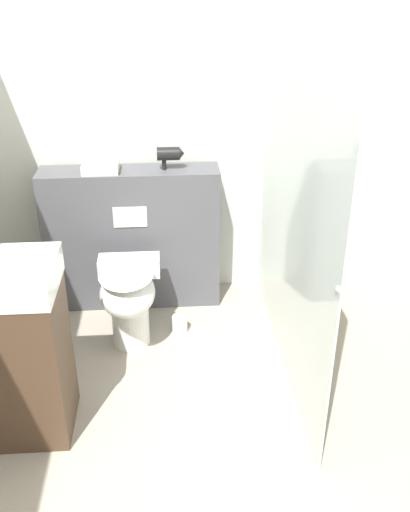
{
  "coord_description": "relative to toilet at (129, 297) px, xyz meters",
  "views": [
    {
      "loc": [
        -0.18,
        -1.84,
        2.19
      ],
      "look_at": [
        0.03,
        1.16,
        0.64
      ],
      "focal_mm": 40.0,
      "sensor_mm": 36.0,
      "label": 1
    }
  ],
  "objects": [
    {
      "name": "hair_drier",
      "position": [
        0.29,
        0.55,
        0.73
      ],
      "size": [
        0.18,
        0.09,
        0.15
      ],
      "color": "black",
      "rests_on": "partition_panel"
    },
    {
      "name": "toilet",
      "position": [
        0.0,
        0.0,
        0.0
      ],
      "size": [
        0.39,
        0.58,
        0.56
      ],
      "color": "white",
      "rests_on": "ground_plane"
    },
    {
      "name": "folded_towel",
      "position": [
        -0.16,
        0.53,
        0.66
      ],
      "size": [
        0.23,
        0.19,
        0.06
      ],
      "color": "beige",
      "rests_on": "partition_panel"
    },
    {
      "name": "shower_glass",
      "position": [
        0.94,
        -0.2,
        0.7
      ],
      "size": [
        0.04,
        1.86,
        2.12
      ],
      "color": "silver",
      "rests_on": "ground_plane"
    },
    {
      "name": "partition_panel",
      "position": [
        0.01,
        0.56,
        0.14
      ],
      "size": [
        1.19,
        0.28,
        0.99
      ],
      "color": "#4C4C51",
      "rests_on": "ground_plane"
    },
    {
      "name": "wall_back",
      "position": [
        0.44,
        0.77,
        0.89
      ],
      "size": [
        8.0,
        0.06,
        2.5
      ],
      "color": "silver",
      "rests_on": "ground_plane"
    },
    {
      "name": "spare_toilet_roll",
      "position": [
        0.31,
        0.12,
        -0.3
      ],
      "size": [
        0.1,
        0.1,
        0.12
      ],
      "color": "white",
      "rests_on": "ground_plane"
    },
    {
      "name": "ground_plane",
      "position": [
        0.44,
        -1.2,
        -0.36
      ],
      "size": [
        12.0,
        12.0,
        0.0
      ],
      "primitive_type": "plane",
      "color": "#9E9384"
    }
  ]
}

